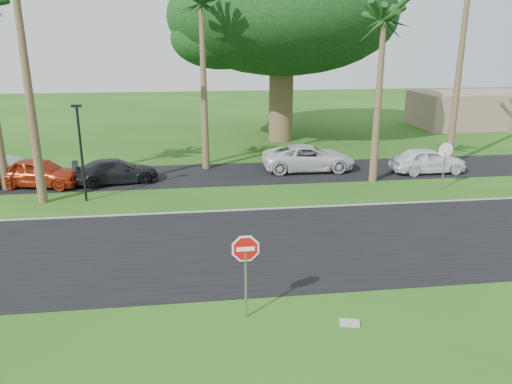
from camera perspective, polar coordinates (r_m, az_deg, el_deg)
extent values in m
plane|color=#1D4912|center=(17.15, -3.98, -8.99)|extent=(120.00, 120.00, 0.00)
cube|color=black|center=(18.95, -4.37, -6.31)|extent=(120.00, 8.00, 0.02)
cube|color=black|center=(28.88, -5.60, 1.98)|extent=(120.00, 5.00, 0.02)
cube|color=gray|center=(22.72, -4.98, -2.21)|extent=(120.00, 0.12, 0.06)
cylinder|color=gray|center=(14.06, -1.18, -10.60)|extent=(0.07, 0.07, 2.00)
cylinder|color=white|center=(13.58, -1.21, -6.49)|extent=(1.05, 0.02, 1.05)
cylinder|color=red|center=(13.58, -1.21, -6.49)|extent=(0.90, 0.02, 0.90)
cube|color=white|center=(13.58, -1.21, -6.49)|extent=(0.50, 0.02, 0.12)
cylinder|color=gray|center=(27.46, 20.64, 2.27)|extent=(0.07, 0.07, 2.00)
cylinder|color=white|center=(27.22, 20.88, 4.51)|extent=(1.05, 0.02, 1.05)
cylinder|color=red|center=(27.22, 20.88, 4.51)|extent=(0.90, 0.02, 0.90)
cube|color=white|center=(27.22, 20.88, 4.51)|extent=(0.50, 0.02, 0.12)
cone|color=brown|center=(24.98, -24.69, 11.54)|extent=(0.44, 0.44, 11.50)
cone|color=brown|center=(29.51, -5.98, 11.66)|extent=(0.44, 0.44, 9.50)
cone|color=brown|center=(27.41, 13.78, 9.80)|extent=(0.44, 0.44, 8.50)
cone|color=brown|center=(32.53, 22.25, 13.24)|extent=(0.44, 0.44, 12.00)
cylinder|color=brown|center=(38.26, 2.87, 10.35)|extent=(1.80, 1.80, 6.00)
ellipsoid|color=black|center=(38.01, 3.01, 19.37)|extent=(16.50, 16.50, 8.25)
cylinder|color=black|center=(24.98, -19.30, 3.97)|extent=(0.12, 0.12, 4.50)
cube|color=black|center=(24.60, -19.84, 9.26)|extent=(0.45, 0.25, 0.12)
cube|color=gray|center=(48.63, 23.54, 8.65)|extent=(10.00, 6.00, 3.00)
imported|color=#B9BDC1|center=(29.59, -26.23, 2.07)|extent=(4.46, 1.64, 1.46)
imported|color=#99250C|center=(28.64, -23.49, 2.03)|extent=(4.75, 2.80, 1.52)
imported|color=black|center=(28.02, -15.67, 2.28)|extent=(4.72, 2.68, 1.29)
imported|color=silver|center=(29.70, 6.03, 3.88)|extent=(5.47, 2.60, 1.51)
imported|color=white|center=(30.69, 19.04, 3.41)|extent=(4.33, 1.80, 1.46)
cube|color=#9C9C94|center=(14.46, 10.65, -14.50)|extent=(0.62, 0.48, 0.06)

